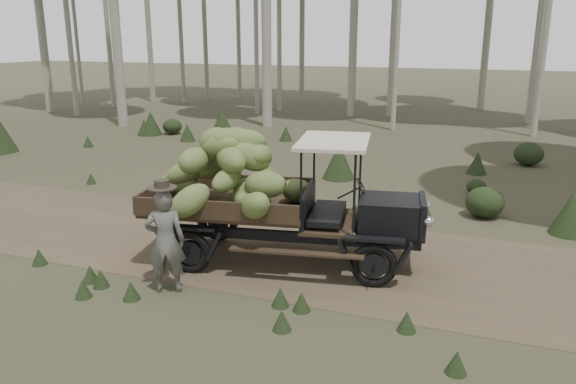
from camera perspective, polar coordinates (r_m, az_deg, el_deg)
name	(u,v)px	position (r m, az deg, el deg)	size (l,w,h in m)	color
ground	(186,237)	(11.48, -10.32, -4.52)	(120.00, 120.00, 0.00)	#473D2B
dirt_track	(186,237)	(11.48, -10.33, -4.50)	(70.00, 4.00, 0.01)	brown
banana_truck	(261,186)	(9.70, -2.77, 0.63)	(5.07, 2.83, 2.42)	black
farmer	(165,240)	(8.91, -12.36, -4.77)	(0.72, 0.63, 1.82)	#585650
undergrowth	(127,224)	(10.87, -16.07, -3.11)	(24.05, 23.36, 1.39)	#233319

